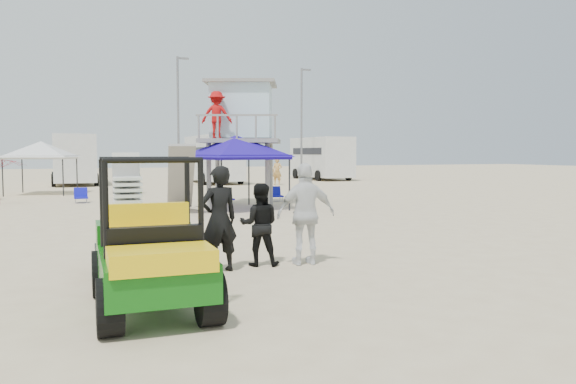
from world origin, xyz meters
name	(u,v)px	position (x,y,z in m)	size (l,w,h in m)	color
ground	(330,286)	(0.00, 0.00, 0.00)	(140.00, 140.00, 0.00)	beige
utility_cart	(149,241)	(-2.86, -0.28, 0.95)	(1.46, 2.73, 2.04)	#0D570E
surf_trailer	(130,232)	(-2.86, 2.05, 0.77)	(1.20, 2.14, 1.88)	black
man_left	(219,219)	(-1.34, 1.75, 0.95)	(0.69, 0.45, 1.90)	black
man_mid	(259,224)	(-0.49, 2.00, 0.78)	(0.76, 0.59, 1.56)	black
man_right	(306,214)	(0.36, 1.75, 0.97)	(1.13, 0.47, 1.94)	white
lifeguard_tower	(238,116)	(2.57, 13.21, 3.55)	(3.93, 3.93, 4.77)	gray
canopy_blue	(236,139)	(2.14, 12.02, 2.61)	(3.58, 3.58, 3.16)	black
canopy_white_c	(41,144)	(-4.74, 23.10, 2.53)	(3.59, 3.59, 3.08)	black
umbrella_b	(124,177)	(-1.04, 20.23, 0.95)	(2.08, 2.12, 1.91)	yellow
cone_far	(110,217)	(-2.61, 9.10, 0.25)	(0.34, 0.34, 0.50)	#F52807
beach_chair_a	(81,195)	(-3.11, 17.21, 0.31)	(0.54, 0.58, 0.64)	#1011B3
beach_chair_b	(226,197)	(2.33, 14.19, 0.31)	(0.64, 0.69, 0.64)	#1C0FAA
beach_chair_c	(275,194)	(4.78, 14.86, 0.31)	(0.59, 0.63, 0.64)	#0E129A
rv_mid_left	(74,157)	(-3.00, 31.49, 1.80)	(2.65, 6.50, 3.25)	silver
rv_mid_right	(213,157)	(6.00, 29.99, 1.80)	(2.64, 7.00, 3.25)	silver
rv_far_right	(321,156)	(15.00, 31.49, 1.80)	(2.64, 6.60, 3.25)	silver
light_pole_left	(178,122)	(3.00, 27.00, 4.00)	(0.14, 0.14, 8.00)	slate
light_pole_right	(301,126)	(12.00, 28.50, 4.00)	(0.14, 0.14, 8.00)	slate
distant_beachgoers	(199,175)	(3.46, 23.47, 0.83)	(10.38, 5.03, 1.78)	#658550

